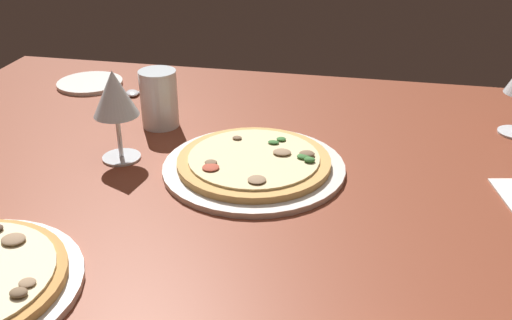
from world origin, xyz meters
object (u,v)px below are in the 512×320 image
object	(u,v)px
pizza_main	(254,164)
wine_glass_near	(115,96)
water_glass	(159,102)
side_plate	(90,83)
spoon	(139,92)

from	to	relation	value
pizza_main	wine_glass_near	bearing A→B (deg)	0.95
water_glass	side_plate	bearing A→B (deg)	-37.79
pizza_main	side_plate	distance (cm)	57.04
side_plate	spoon	world-z (taller)	spoon
pizza_main	side_plate	world-z (taller)	pizza_main
water_glass	spoon	size ratio (longest dim) A/B	1.02
side_plate	water_glass	bearing A→B (deg)	142.21
wine_glass_near	side_plate	distance (cm)	42.12
pizza_main	water_glass	xyz separation A→B (cm)	(21.93, -14.71, 3.87)
wine_glass_near	spoon	xyz separation A→B (cm)	(8.86, -30.43, -11.17)
pizza_main	water_glass	world-z (taller)	water_glass
pizza_main	side_plate	bearing A→B (deg)	-35.97
water_glass	spoon	bearing A→B (deg)	-55.02
water_glass	spoon	world-z (taller)	water_glass
pizza_main	spoon	size ratio (longest dim) A/B	2.81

